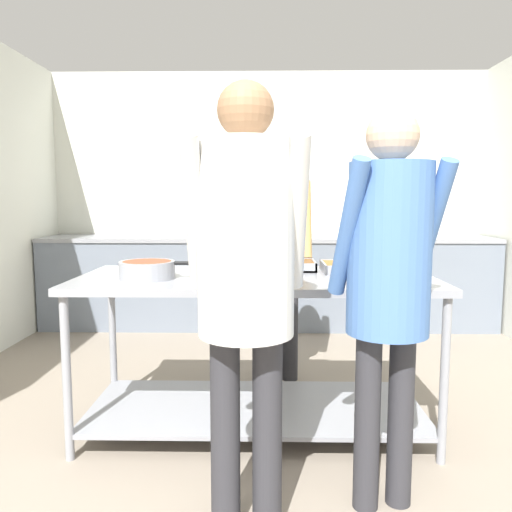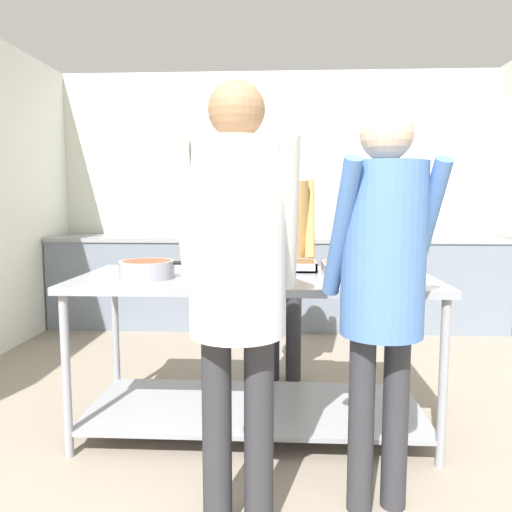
# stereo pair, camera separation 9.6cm
# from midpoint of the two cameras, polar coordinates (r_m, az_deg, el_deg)

# --- Properties ---
(wall_rear) EXTENTS (4.71, 0.06, 2.65)m
(wall_rear) POSITION_cam_midpoint_polar(r_m,az_deg,el_deg) (5.45, 2.73, 6.68)
(wall_rear) COLOR silver
(wall_rear) RESTS_ON ground_plane
(back_counter) EXTENTS (4.55, 0.65, 0.93)m
(back_counter) POSITION_cam_midpoint_polar(r_m,az_deg,el_deg) (5.15, 2.67, -2.91)
(back_counter) COLOR slate
(back_counter) RESTS_ON ground_plane
(serving_counter) EXTENTS (1.96, 0.85, 0.88)m
(serving_counter) POSITION_cam_midpoint_polar(r_m,az_deg,el_deg) (2.83, 0.87, -8.02)
(serving_counter) COLOR gray
(serving_counter) RESTS_ON ground_plane
(sauce_pan) EXTENTS (0.44, 0.30, 0.09)m
(sauce_pan) POSITION_cam_midpoint_polar(r_m,az_deg,el_deg) (2.74, -11.37, -1.44)
(sauce_pan) COLOR gray
(sauce_pan) RESTS_ON serving_counter
(plate_stack) EXTENTS (0.24, 0.24, 0.06)m
(plate_stack) POSITION_cam_midpoint_polar(r_m,az_deg,el_deg) (2.60, -3.82, -2.24)
(plate_stack) COLOR white
(plate_stack) RESTS_ON serving_counter
(serving_tray_roast) EXTENTS (0.41, 0.29, 0.05)m
(serving_tray_roast) POSITION_cam_midpoint_polar(r_m,az_deg,el_deg) (3.02, 3.94, -1.09)
(serving_tray_roast) COLOR gray
(serving_tray_roast) RESTS_ON serving_counter
(serving_tray_vegetables) EXTENTS (0.41, 0.31, 0.05)m
(serving_tray_vegetables) POSITION_cam_midpoint_polar(r_m,az_deg,el_deg) (2.98, 12.50, -1.35)
(serving_tray_vegetables) COLOR gray
(serving_tray_vegetables) RESTS_ON serving_counter
(guest_serving_left) EXTENTS (0.48, 0.40, 1.66)m
(guest_serving_left) POSITION_cam_midpoint_polar(r_m,az_deg,el_deg) (2.09, 15.57, -1.25)
(guest_serving_left) COLOR #2D2D33
(guest_serving_left) RESTS_ON ground_plane
(guest_serving_right) EXTENTS (0.46, 0.36, 1.74)m
(guest_serving_right) POSITION_cam_midpoint_polar(r_m,az_deg,el_deg) (1.88, -0.71, -0.64)
(guest_serving_right) COLOR #2D2D33
(guest_serving_right) RESTS_ON ground_plane
(cook_behind_counter) EXTENTS (0.45, 0.35, 1.64)m
(cook_behind_counter) POSITION_cam_midpoint_polar(r_m,az_deg,el_deg) (3.53, 3.91, 1.74)
(cook_behind_counter) COLOR #2D2D33
(cook_behind_counter) RESTS_ON ground_plane
(water_bottle) EXTENTS (0.06, 0.06, 0.23)m
(water_bottle) POSITION_cam_midpoint_polar(r_m,az_deg,el_deg) (5.13, 14.69, 3.22)
(water_bottle) COLOR #23602D
(water_bottle) RESTS_ON back_counter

